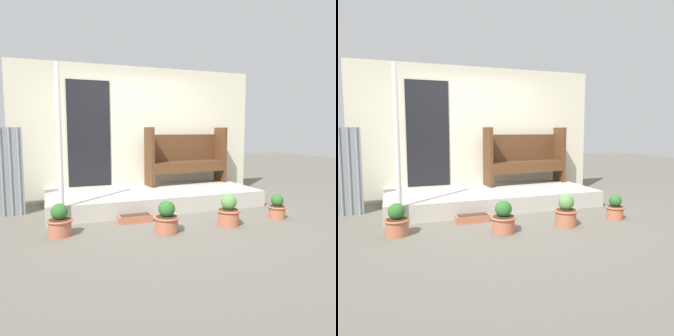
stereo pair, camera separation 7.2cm
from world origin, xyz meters
TOP-DOWN VIEW (x-y plane):
  - ground_plane at (0.00, 0.00)m, footprint 24.00×24.00m
  - porch_slab at (0.14, 0.80)m, footprint 3.68×1.60m
  - house_wall at (0.10, 1.63)m, footprint 4.88×0.08m
  - support_post at (-1.47, -0.06)m, footprint 0.07×0.07m
  - bench at (1.00, 1.29)m, footprint 1.70×0.53m
  - flower_pot_left at (-1.52, -0.46)m, footprint 0.33×0.33m
  - flower_pot_middle at (-0.18, -0.82)m, footprint 0.34×0.34m
  - flower_pot_right at (0.75, -0.82)m, footprint 0.34×0.34m
  - flower_pot_far_right at (1.66, -0.74)m, footprint 0.29×0.29m
  - planter_box_rect at (-0.45, -0.19)m, footprint 0.50×0.17m

SIDE VIEW (x-z plane):
  - ground_plane at x=0.00m, z-range 0.00..0.00m
  - planter_box_rect at x=-0.45m, z-range 0.00..0.11m
  - porch_slab at x=0.14m, z-range 0.00..0.28m
  - flower_pot_far_right at x=1.66m, z-range -0.02..0.35m
  - flower_pot_left at x=-1.52m, z-range -0.03..0.40m
  - flower_pot_middle at x=-0.18m, z-range -0.03..0.40m
  - flower_pot_right at x=0.75m, z-range -0.03..0.43m
  - bench at x=1.00m, z-range 0.28..1.41m
  - support_post at x=-1.47m, z-range 0.00..2.26m
  - house_wall at x=0.10m, z-range 0.00..2.60m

